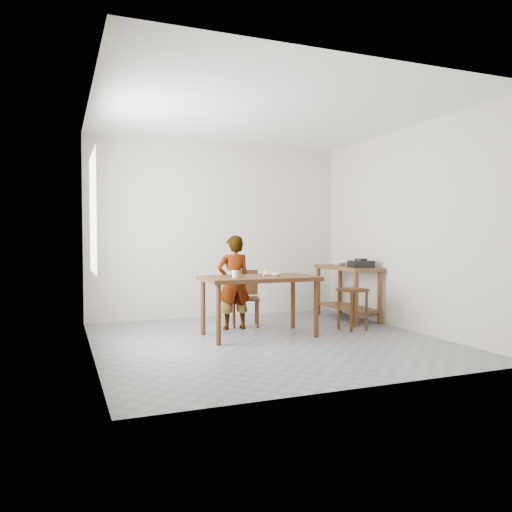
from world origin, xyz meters
name	(u,v)px	position (x,y,z in m)	size (l,w,h in m)	color
floor	(268,342)	(0.00, 0.00, -0.02)	(4.00, 4.00, 0.04)	slate
ceiling	(269,111)	(0.00, 0.00, 2.72)	(4.00, 4.00, 0.04)	white
wall_back	(218,230)	(0.00, 2.02, 1.35)	(4.00, 0.04, 2.70)	beige
wall_front	(366,224)	(0.00, -2.02, 1.35)	(4.00, 0.04, 2.70)	beige
wall_left	(89,226)	(-2.02, 0.00, 1.35)	(0.04, 4.00, 2.70)	beige
wall_right	(408,229)	(2.02, 0.00, 1.35)	(0.04, 4.00, 2.70)	beige
window_pane	(93,213)	(-1.97, 0.20, 1.50)	(0.02, 1.10, 1.30)	white
dining_table	(259,306)	(0.00, 0.30, 0.38)	(1.40, 0.80, 0.75)	#402410
prep_counter	(347,293)	(1.72, 1.00, 0.40)	(0.50, 1.20, 0.80)	brown
child	(234,282)	(-0.14, 0.87, 0.63)	(0.46, 0.30, 1.26)	silver
dining_chair	(245,298)	(0.09, 1.03, 0.39)	(0.37, 0.37, 0.77)	#402410
stool	(353,309)	(1.32, 0.23, 0.28)	(0.31, 0.31, 0.55)	#402410
glass_tumbler	(235,274)	(-0.34, 0.23, 0.79)	(0.07, 0.07, 0.09)	silver
small_bowl	(276,274)	(0.23, 0.27, 0.77)	(0.12, 0.12, 0.04)	white
banana	(269,273)	(0.15, 0.35, 0.78)	(0.16, 0.11, 0.06)	#F9CA5F
serving_bowl	(339,264)	(1.69, 1.20, 0.83)	(0.24, 0.24, 0.06)	white
gas_burner	(361,264)	(1.74, 0.67, 0.85)	(0.30, 0.30, 0.10)	black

